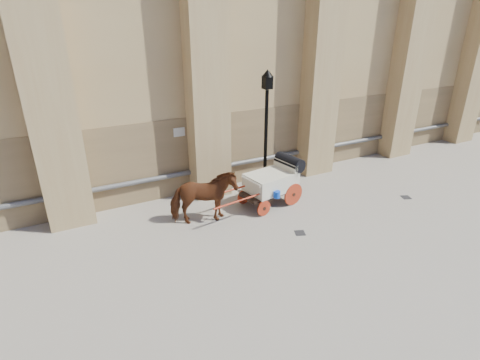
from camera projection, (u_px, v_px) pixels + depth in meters
ground at (283, 229)px, 12.16m from camera, size 90.00×90.00×0.00m
horse at (203, 198)px, 12.20m from camera, size 2.31×1.41×1.81m
carriage at (274, 180)px, 13.55m from camera, size 3.97×1.62×1.69m
street_lamp at (266, 129)px, 14.03m from camera, size 0.44×0.44×4.64m
drain_grate_near at (300, 233)px, 11.92m from camera, size 0.42×0.42×0.01m
drain_grate_far at (406, 197)px, 14.28m from camera, size 0.41×0.41×0.01m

